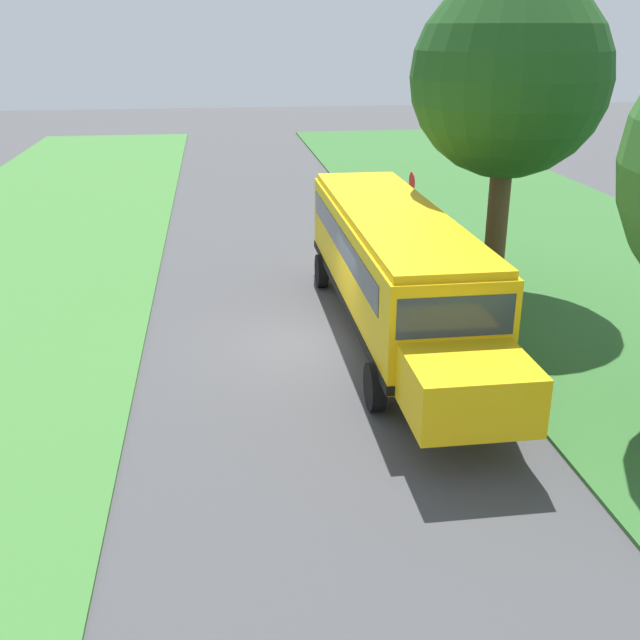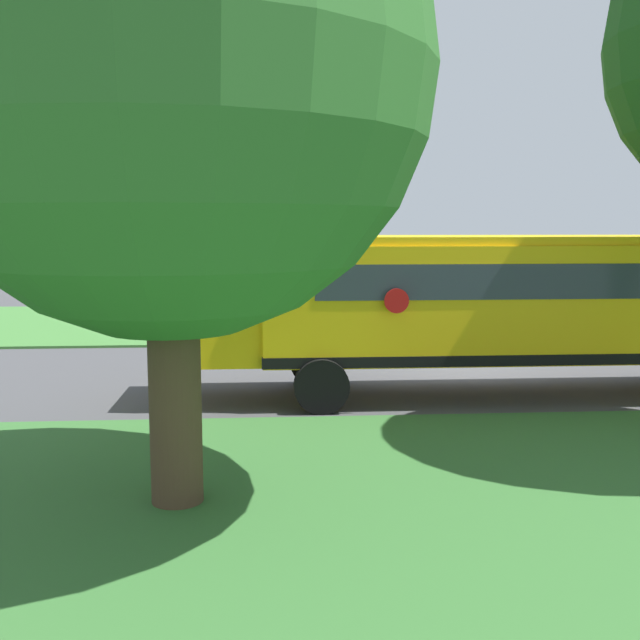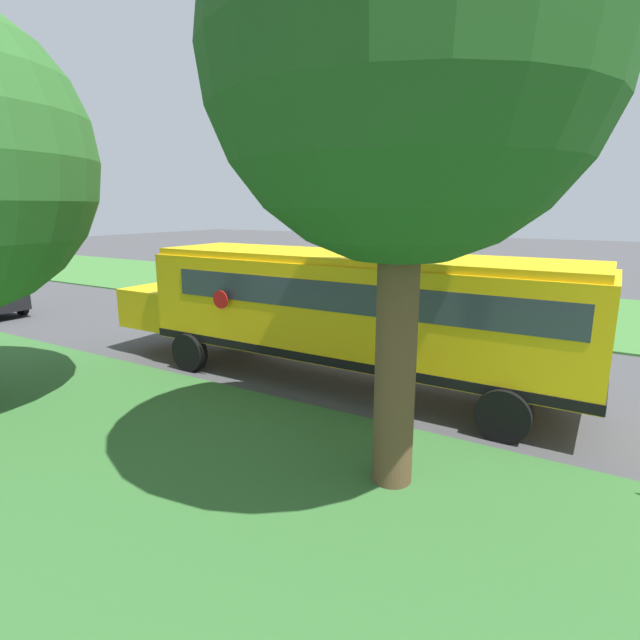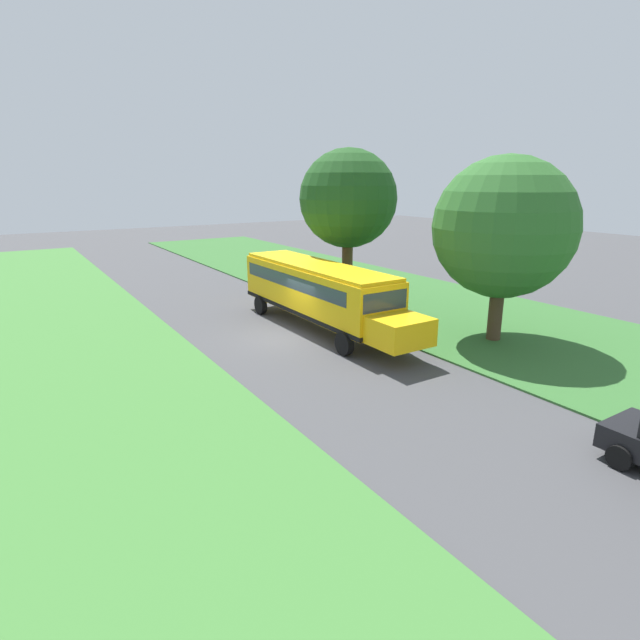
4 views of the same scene
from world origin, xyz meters
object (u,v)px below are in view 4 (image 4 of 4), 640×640
(school_bus, at_px, (319,290))
(stop_sign, at_px, (287,267))
(oak_tree_beside_bus, at_px, (350,201))
(oak_tree_roadside_mid, at_px, (500,226))

(school_bus, distance_m, stop_sign, 7.93)
(oak_tree_beside_bus, bearing_deg, stop_sign, -73.35)
(school_bus, bearing_deg, oak_tree_beside_bus, -143.76)
(oak_tree_beside_bus, relative_size, oak_tree_roadside_mid, 1.08)
(school_bus, relative_size, oak_tree_roadside_mid, 1.53)
(school_bus, xyz_separation_m, oak_tree_beside_bus, (-3.80, -2.79, 4.04))
(oak_tree_roadside_mid, relative_size, stop_sign, 2.97)
(school_bus, relative_size, oak_tree_beside_bus, 1.42)
(school_bus, height_order, oak_tree_beside_bus, oak_tree_beside_bus)
(oak_tree_beside_bus, height_order, oak_tree_roadside_mid, oak_tree_beside_bus)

